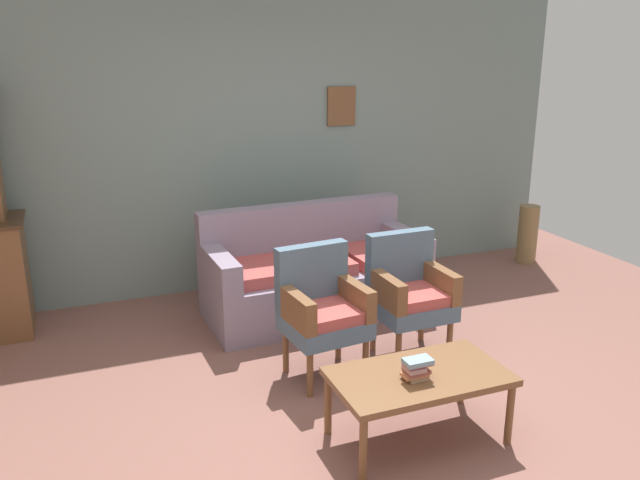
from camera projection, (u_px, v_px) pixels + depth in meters
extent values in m
plane|color=#84564C|center=(372.00, 423.00, 3.92)|extent=(7.68, 7.68, 0.00)
cube|color=gray|center=(248.00, 142.00, 5.87)|extent=(6.40, 0.06, 2.70)
cube|color=brown|center=(341.00, 106.00, 6.06)|extent=(0.28, 0.02, 0.36)
cube|color=gray|center=(316.00, 291.00, 5.45)|extent=(1.86, 0.87, 0.42)
cube|color=gray|center=(301.00, 230.00, 5.60)|extent=(1.83, 0.23, 0.48)
cube|color=gray|center=(403.00, 242.00, 5.68)|extent=(0.19, 0.81, 0.24)
cube|color=gray|center=(218.00, 267.00, 5.03)|extent=(0.19, 0.81, 0.24)
cube|color=#B74C47|center=(374.00, 255.00, 5.55)|extent=(0.50, 0.58, 0.10)
cube|color=#B74C47|center=(318.00, 263.00, 5.34)|extent=(0.50, 0.58, 0.10)
cube|color=#B74C47|center=(257.00, 272.00, 5.14)|extent=(0.50, 0.58, 0.10)
cube|color=slate|center=(325.00, 326.00, 4.37)|extent=(0.57, 0.53, 0.12)
cube|color=#B74C47|center=(326.00, 314.00, 4.32)|extent=(0.48, 0.45, 0.10)
cube|color=slate|center=(312.00, 276.00, 4.45)|extent=(0.53, 0.15, 0.46)
cube|color=brown|center=(353.00, 297.00, 4.41)|extent=(0.13, 0.49, 0.22)
cube|color=brown|center=(295.00, 308.00, 4.22)|extent=(0.13, 0.49, 0.22)
cylinder|color=brown|center=(366.00, 360.00, 4.36)|extent=(0.04, 0.04, 0.32)
cylinder|color=brown|center=(310.00, 374.00, 4.18)|extent=(0.04, 0.04, 0.32)
cylinder|color=brown|center=(338.00, 338.00, 4.68)|extent=(0.04, 0.04, 0.32)
cylinder|color=brown|center=(286.00, 350.00, 4.50)|extent=(0.04, 0.04, 0.32)
cube|color=slate|center=(412.00, 308.00, 4.67)|extent=(0.53, 0.49, 0.12)
cube|color=#B74C47|center=(414.00, 297.00, 4.62)|extent=(0.45, 0.42, 0.10)
cube|color=slate|center=(399.00, 261.00, 4.76)|extent=(0.52, 0.11, 0.46)
cube|color=brown|center=(439.00, 281.00, 4.70)|extent=(0.09, 0.48, 0.22)
cube|color=brown|center=(386.00, 290.00, 4.53)|extent=(0.09, 0.48, 0.22)
cylinder|color=brown|center=(449.00, 341.00, 4.64)|extent=(0.04, 0.04, 0.32)
cylinder|color=brown|center=(398.00, 351.00, 4.48)|extent=(0.04, 0.04, 0.32)
cylinder|color=brown|center=(422.00, 321.00, 4.97)|extent=(0.04, 0.04, 0.32)
cylinder|color=brown|center=(373.00, 330.00, 4.82)|extent=(0.04, 0.04, 0.32)
cube|color=brown|center=(419.00, 376.00, 3.66)|extent=(1.00, 0.56, 0.04)
cylinder|color=brown|center=(328.00, 404.00, 3.77)|extent=(0.04, 0.04, 0.38)
cylinder|color=brown|center=(462.00, 376.00, 4.09)|extent=(0.04, 0.04, 0.38)
cylinder|color=brown|center=(363.00, 450.00, 3.34)|extent=(0.04, 0.04, 0.38)
cylinder|color=brown|center=(510.00, 414.00, 3.67)|extent=(0.04, 0.04, 0.38)
cube|color=tan|center=(417.00, 377.00, 3.59)|extent=(0.11, 0.09, 0.02)
cube|color=#CF7A53|center=(415.00, 375.00, 3.59)|extent=(0.14, 0.08, 0.02)
cube|color=#A35148|center=(417.00, 371.00, 3.59)|extent=(0.13, 0.11, 0.02)
cube|color=#C09297|center=(414.00, 368.00, 3.58)|extent=(0.10, 0.11, 0.03)
cube|color=#BA686D|center=(418.00, 364.00, 3.57)|extent=(0.16, 0.08, 0.02)
cube|color=#7A9AAF|center=(418.00, 361.00, 3.55)|extent=(0.16, 0.10, 0.03)
cylinder|color=olive|center=(528.00, 234.00, 6.75)|extent=(0.21, 0.21, 0.61)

